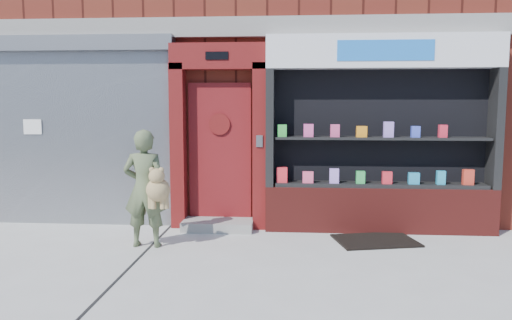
# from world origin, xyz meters

# --- Properties ---
(ground) EXTENTS (80.00, 80.00, 0.00)m
(ground) POSITION_xyz_m (0.00, 0.00, 0.00)
(ground) COLOR #9E9E99
(ground) RESTS_ON ground
(building) EXTENTS (12.00, 8.16, 8.00)m
(building) POSITION_xyz_m (-0.00, 5.99, 4.00)
(building) COLOR #5B1D14
(building) RESTS_ON ground
(shutter_bay) EXTENTS (3.10, 0.30, 3.04)m
(shutter_bay) POSITION_xyz_m (-3.00, 1.93, 1.72)
(shutter_bay) COLOR gray
(shutter_bay) RESTS_ON ground
(red_door_bay) EXTENTS (1.52, 0.58, 2.90)m
(red_door_bay) POSITION_xyz_m (-0.75, 1.86, 1.46)
(red_door_bay) COLOR #5C0F10
(red_door_bay) RESTS_ON ground
(pharmacy_bay) EXTENTS (3.50, 0.41, 3.00)m
(pharmacy_bay) POSITION_xyz_m (1.75, 1.81, 1.37)
(pharmacy_bay) COLOR maroon
(pharmacy_bay) RESTS_ON ground
(woman) EXTENTS (0.69, 0.51, 1.63)m
(woman) POSITION_xyz_m (-1.59, 0.70, 0.82)
(woman) COLOR #53603F
(woman) RESTS_ON ground
(doormat) EXTENTS (1.26, 1.01, 0.03)m
(doormat) POSITION_xyz_m (1.61, 1.19, 0.01)
(doormat) COLOR black
(doormat) RESTS_ON ground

